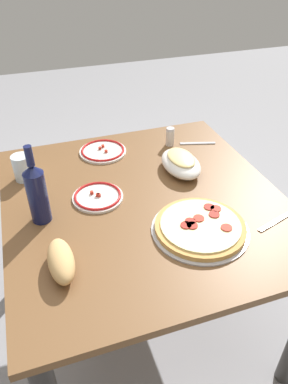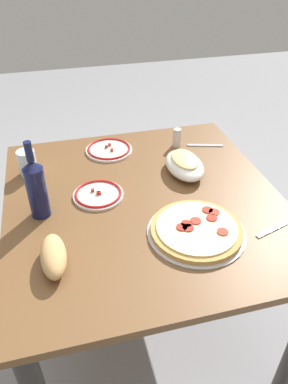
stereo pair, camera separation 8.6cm
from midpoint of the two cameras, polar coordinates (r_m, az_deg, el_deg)
The scene contains 12 objects.
ground_plane at distance 1.95m, azimuth -1.33°, elevation -18.29°, with size 8.00×8.00×0.00m, color gray.
dining_table at distance 1.50m, azimuth -1.65°, elevation -4.59°, with size 1.11×1.05×0.73m.
pepperoni_pizza at distance 1.28m, azimuth 6.75°, elevation -5.45°, with size 0.34×0.34×0.03m.
baked_pasta_dish at distance 1.57m, azimuth 4.14°, elevation 4.55°, with size 0.24×0.15×0.08m.
wine_bottle at distance 1.32m, azimuth -18.01°, elevation -0.07°, with size 0.07×0.07×0.30m.
water_glass at distance 1.60m, azimuth -19.75°, elevation 3.52°, with size 0.07×0.07×0.11m, color silver.
side_plate_near at distance 1.73m, azimuth -7.80°, elevation 6.28°, with size 0.21×0.21×0.02m.
side_plate_far at distance 1.43m, azimuth -8.86°, elevation -0.73°, with size 0.20×0.20×0.02m.
bread_loaf at distance 1.17m, azimuth -14.78°, elevation -10.29°, with size 0.19×0.08×0.07m, color tan.
spice_shaker at distance 1.76m, azimuth 2.63°, elevation 8.50°, with size 0.04×0.04×0.09m.
fork_left at distance 1.80m, azimuth 6.90°, elevation 7.44°, with size 0.17×0.02×0.01m, color #B7B7BC.
fork_right at distance 1.38m, azimuth 17.95°, elevation -4.39°, with size 0.17×0.02×0.01m, color #B7B7BC.
Camera 1 is at (-1.08, 0.37, 1.58)m, focal length 34.60 mm.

